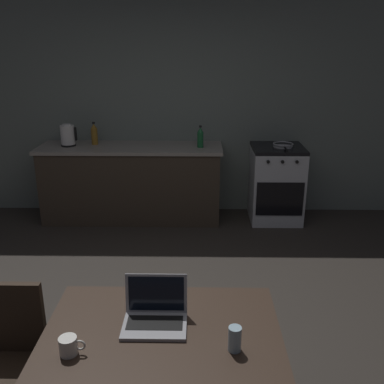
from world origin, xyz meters
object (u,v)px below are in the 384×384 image
laptop (155,315)px  bottle_b (94,134)px  stove_oven (276,183)px  drinking_glass (235,339)px  dining_table (162,349)px  bottle (200,137)px  electric_kettle (68,135)px  frying_pan (283,145)px  coffee_mug (69,346)px  chair (6,355)px

laptop → bottle_b: (-1.03, 3.23, 0.26)m
stove_oven → laptop: 3.37m
drinking_glass → dining_table: bearing=165.5°
laptop → bottle: bearing=89.4°
stove_oven → dining_table: stove_oven is taller
electric_kettle → stove_oven: bearing=-0.1°
laptop → drinking_glass: (0.39, -0.20, 0.02)m
electric_kettle → frying_pan: electric_kettle is taller
drinking_glass → laptop: bearing=152.7°
dining_table → frying_pan: 3.44m
laptop → electric_kettle: (-1.32, 3.15, 0.26)m
drinking_glass → bottle_b: 3.72m
coffee_mug → bottle_b: bottle_b is taller
bottle → laptop: bearing=-94.3°
frying_pan → drinking_glass: (-0.81, -3.32, -0.14)m
dining_table → bottle: bottle is taller
stove_oven → bottle_b: bearing=177.8°
chair → bottle_b: bearing=76.0°
dining_table → coffee_mug: coffee_mug is taller
laptop → bottle: size_ratio=1.26×
electric_kettle → bottle_b: size_ratio=0.96×
dining_table → electric_kettle: 3.55m
chair → drinking_glass: 1.25m
chair → frying_pan: bearing=39.1°
bottle → frying_pan: 0.97m
chair → laptop: (0.81, -0.02, 0.28)m
dining_table → chair: 0.88m
stove_oven → dining_table: size_ratio=0.77×
bottle → bottle_b: (-1.26, 0.13, 0.01)m
stove_oven → bottle: (-0.92, -0.05, 0.57)m
laptop → coffee_mug: bearing=-143.7°
chair → coffee_mug: chair is taller
stove_oven → electric_kettle: electric_kettle is taller
frying_pan → bottle_b: (-2.23, 0.11, 0.10)m
electric_kettle → coffee_mug: size_ratio=2.10×
dining_table → chair: (-0.85, 0.13, -0.16)m
stove_oven → drinking_glass: (-0.76, -3.35, 0.34)m
bottle_b → stove_oven: bearing=-2.2°
laptop → drinking_glass: laptop is taller
stove_oven → laptop: laptop is taller
dining_table → laptop: size_ratio=3.68×
laptop → dining_table: bearing=-66.5°
laptop → frying_pan: size_ratio=0.78×
chair → bottle: bearing=53.4°
dining_table → frying_pan: bearing=70.2°
frying_pan → bottle: bearing=-178.8°
frying_pan → drinking_glass: 3.42m
dining_table → frying_pan: (1.16, 3.23, 0.28)m
electric_kettle → bottle: bearing=-1.8°
laptop → drinking_glass: 0.44m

